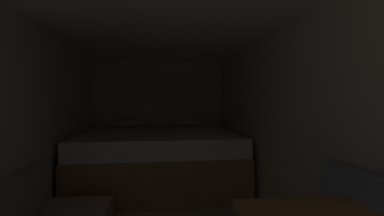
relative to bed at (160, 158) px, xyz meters
The scene contains 5 objects.
wall_back 1.21m from the bed, 90.00° to the left, with size 2.54×0.05×2.06m, color beige.
wall_left 2.10m from the bed, 128.37° to the right, with size 0.05×5.19×2.06m, color beige.
wall_right 2.10m from the bed, 51.63° to the right, with size 0.05×5.19×2.06m, color beige.
ceiling_slab 2.30m from the bed, 90.00° to the right, with size 2.54×5.19×0.05m, color white.
bed is the anchor object (origin of this frame).
Camera 1 is at (-0.04, -0.58, 1.30)m, focal length 24.39 mm.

